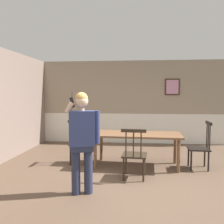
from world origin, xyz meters
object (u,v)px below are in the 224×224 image
(chair_near_window, at_px, (200,147))
(chair_by_doorway, at_px, (78,143))
(dining_table, at_px, (137,137))
(person_figure, at_px, (82,136))
(chair_at_table_head, at_px, (134,154))

(chair_near_window, distance_m, chair_by_doorway, 2.71)
(dining_table, relative_size, chair_near_window, 1.94)
(dining_table, bearing_deg, person_figure, -117.63)
(chair_at_table_head, bearing_deg, chair_near_window, 33.45)
(chair_near_window, bearing_deg, person_figure, 127.38)
(chair_at_table_head, height_order, person_figure, person_figure)
(chair_by_doorway, distance_m, chair_at_table_head, 1.59)
(chair_at_table_head, bearing_deg, chair_by_doorway, 150.24)
(dining_table, xyz_separation_m, person_figure, (-0.86, -1.64, 0.28))
(chair_by_doorway, bearing_deg, chair_near_window, 88.47)
(chair_by_doorway, distance_m, person_figure, 1.83)
(chair_near_window, xyz_separation_m, chair_by_doorway, (-2.71, 0.13, 0.02))
(chair_by_doorway, relative_size, person_figure, 0.62)
(chair_by_doorway, height_order, chair_at_table_head, chair_by_doorway)
(chair_at_table_head, xyz_separation_m, person_figure, (-0.82, -0.80, 0.46))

